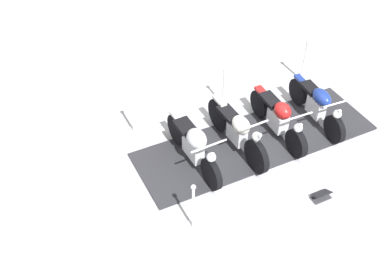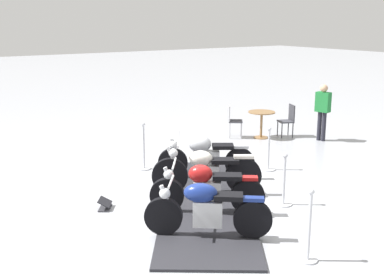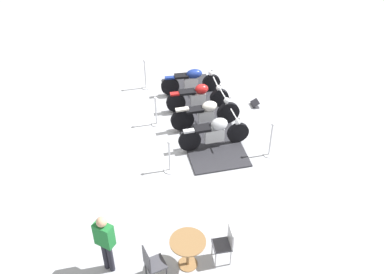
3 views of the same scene
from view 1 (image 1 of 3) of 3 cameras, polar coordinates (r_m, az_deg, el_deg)
name	(u,v)px [view 1 (image 1 of 3)]	position (r m, az deg, el deg)	size (l,w,h in m)	color
ground_plane	(256,142)	(10.61, 7.33, -0.55)	(80.00, 80.00, 0.00)	#A8AAB2
display_platform	(256,141)	(10.60, 7.34, -0.46)	(5.17, 1.64, 0.05)	#28282D
motorcycle_chrome	(194,145)	(9.65, 0.24, -0.97)	(1.27, 1.83, 0.95)	black
motorcycle_cream	(238,131)	(10.04, 5.25, 0.71)	(1.28, 1.88, 1.04)	black
motorcycle_maroon	(279,118)	(10.51, 9.90, 2.15)	(1.33, 1.73, 0.91)	black
motorcycle_navy	(318,105)	(11.01, 14.21, 3.63)	(1.36, 1.66, 0.91)	black
stanchion_left_mid	(223,93)	(11.34, 3.63, 5.05)	(0.33, 0.33, 1.01)	silver
stanchion_right_front	(193,214)	(8.69, 0.15, -8.85)	(0.32, 0.32, 1.11)	silver
stanchion_left_rear	(303,66)	(12.36, 12.66, 7.93)	(0.29, 0.29, 1.10)	silver
stanchion_left_front	(133,121)	(10.64, -6.78, 1.82)	(0.35, 0.35, 1.02)	silver
info_placard	(321,196)	(9.69, 14.58, -6.57)	(0.42, 0.38, 0.19)	#333338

